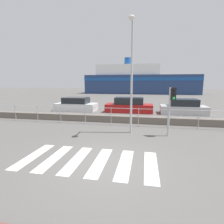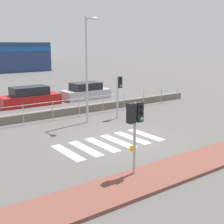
# 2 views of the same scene
# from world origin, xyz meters

# --- Properties ---
(ground_plane) EXTENTS (160.00, 160.00, 0.00)m
(ground_plane) POSITION_xyz_m (0.00, 0.00, 0.00)
(ground_plane) COLOR #565451
(crosswalk) EXTENTS (4.95, 2.40, 0.01)m
(crosswalk) POSITION_xyz_m (-0.67, 0.00, 0.00)
(crosswalk) COLOR silver
(crosswalk) RESTS_ON ground_plane
(seawall) EXTENTS (22.37, 0.55, 0.48)m
(seawall) POSITION_xyz_m (0.00, 6.42, 0.24)
(seawall) COLOR #6B6056
(seawall) RESTS_ON ground_plane
(harbor_fence) EXTENTS (20.17, 0.04, 1.21)m
(harbor_fence) POSITION_xyz_m (-0.00, 5.54, 0.80)
(harbor_fence) COLOR #B2B2B5
(harbor_fence) RESTS_ON ground_plane
(traffic_light_far) EXTENTS (0.34, 0.32, 2.60)m
(traffic_light_far) POSITION_xyz_m (2.67, 3.67, 1.91)
(traffic_light_far) COLOR #B2B2B5
(traffic_light_far) RESTS_ON ground_plane
(streetlamp) EXTENTS (0.32, 1.10, 6.07)m
(streetlamp) POSITION_xyz_m (0.54, 3.75, 3.76)
(streetlamp) COLOR #B2B2B5
(streetlamp) RESTS_ON ground_plane
(ferry_boat) EXTENTS (28.03, 6.43, 9.07)m
(ferry_boat) POSITION_xyz_m (-0.68, 40.23, 3.09)
(ferry_boat) COLOR navy
(ferry_boat) RESTS_ON ground_plane
(parked_car_white) EXTENTS (4.12, 1.90, 1.35)m
(parked_car_white) POSITION_xyz_m (-5.62, 10.94, 0.58)
(parked_car_white) COLOR silver
(parked_car_white) RESTS_ON ground_plane
(parked_car_red) EXTENTS (4.47, 1.72, 1.42)m
(parked_car_red) POSITION_xyz_m (-0.21, 10.94, 0.61)
(parked_car_red) COLOR #B21919
(parked_car_red) RESTS_ON ground_plane
(parked_car_silver) EXTENTS (4.00, 1.85, 1.36)m
(parked_car_silver) POSITION_xyz_m (4.73, 10.94, 0.58)
(parked_car_silver) COLOR #BCBCC1
(parked_car_silver) RESTS_ON ground_plane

